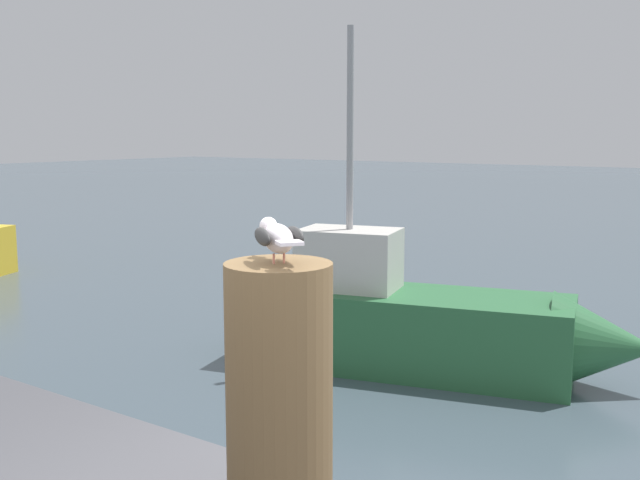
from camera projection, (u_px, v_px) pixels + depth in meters
name	position (u px, v px, depth m)	size (l,w,h in m)	color
mooring_post	(279.00, 395.00, 2.64)	(0.38, 0.38, 0.94)	brown
seagull	(277.00, 237.00, 2.56)	(0.34, 0.27, 0.14)	#C67360
boat_green	(435.00, 325.00, 8.68)	(4.87, 2.30, 4.02)	#2D6B3D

